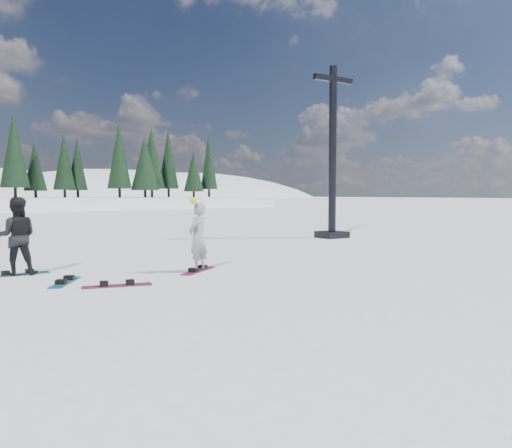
{
  "coord_description": "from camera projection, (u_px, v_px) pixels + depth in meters",
  "views": [
    {
      "loc": [
        -5.05,
        -10.47,
        2.07
      ],
      "look_at": [
        4.72,
        1.86,
        1.1
      ],
      "focal_mm": 35.0,
      "sensor_mm": 36.0,
      "label": 1
    }
  ],
  "objects": [
    {
      "name": "snowboard_loose_a",
      "position": [
        65.0,
        282.0,
        11.51
      ],
      "size": [
        1.1,
        1.38,
        0.03
      ],
      "primitive_type": "cube",
      "rotation": [
        0.0,
        0.0,
        0.95
      ],
      "color": "#1A6B8F",
      "rests_on": "ground"
    },
    {
      "name": "lift_tower",
      "position": [
        332.0,
        169.0,
        23.06
      ],
      "size": [
        2.18,
        1.31,
        7.87
      ],
      "rotation": [
        0.0,
        0.0,
        -0.12
      ],
      "color": "black",
      "rests_on": "ground"
    },
    {
      "name": "snowboard_man",
      "position": [
        18.0,
        275.0,
        12.61
      ],
      "size": [
        1.51,
        0.33,
        0.03
      ],
      "primitive_type": "cube",
      "rotation": [
        0.0,
        0.0,
        -0.03
      ],
      "color": "#17667E",
      "rests_on": "ground"
    },
    {
      "name": "ground",
      "position": [
        145.0,
        283.0,
        11.45
      ],
      "size": [
        420.0,
        420.0,
        0.0
      ],
      "primitive_type": "plane",
      "color": "white",
      "rests_on": "ground"
    },
    {
      "name": "snowboard_loose_b",
      "position": [
        117.0,
        286.0,
        11.09
      ],
      "size": [
        1.51,
        0.77,
        0.03
      ],
      "primitive_type": "cube",
      "rotation": [
        0.0,
        0.0,
        -0.34
      ],
      "color": "maroon",
      "rests_on": "ground"
    },
    {
      "name": "snowboarder_woman",
      "position": [
        198.0,
        237.0,
        13.16
      ],
      "size": [
        0.79,
        0.7,
        1.96
      ],
      "rotation": [
        0.0,
        0.0,
        3.64
      ],
      "color": "#A2A2A7",
      "rests_on": "ground"
    },
    {
      "name": "snowboarder_man",
      "position": [
        17.0,
        236.0,
        12.55
      ],
      "size": [
        1.14,
        1.01,
        1.98
      ],
      "primitive_type": "imported",
      "rotation": [
        0.0,
        0.0,
        2.83
      ],
      "color": "black",
      "rests_on": "ground"
    },
    {
      "name": "snowboard_woman",
      "position": [
        198.0,
        271.0,
        13.22
      ],
      "size": [
        1.42,
        1.03,
        0.03
      ],
      "primitive_type": "cube",
      "rotation": [
        0.0,
        0.0,
        0.56
      ],
      "color": "#9F2251",
      "rests_on": "ground"
    }
  ]
}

